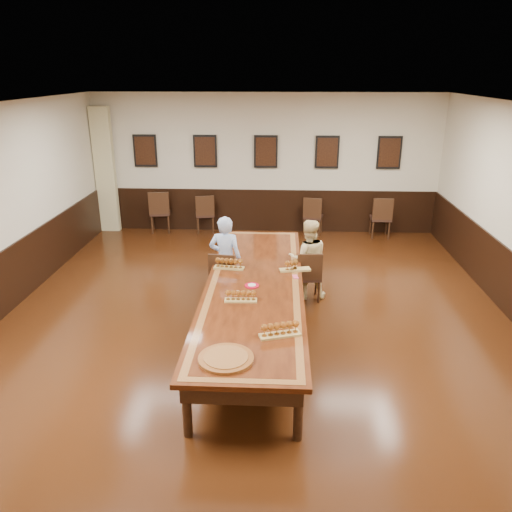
# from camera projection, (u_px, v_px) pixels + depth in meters

# --- Properties ---
(floor) EXTENTS (8.00, 10.00, 0.02)m
(floor) POSITION_uv_depth(u_px,v_px,m) (254.00, 331.00, 7.47)
(floor) COLOR black
(floor) RESTS_ON ground
(ceiling) EXTENTS (8.00, 10.00, 0.02)m
(ceiling) POSITION_uv_depth(u_px,v_px,m) (254.00, 107.00, 6.34)
(ceiling) COLOR white
(ceiling) RESTS_ON floor
(wall_back) EXTENTS (8.00, 0.02, 3.20)m
(wall_back) POSITION_uv_depth(u_px,v_px,m) (266.00, 164.00, 11.59)
(wall_back) COLOR beige
(wall_back) RESTS_ON floor
(chair_man) EXTENTS (0.48, 0.51, 0.92)m
(chair_man) POSITION_uv_depth(u_px,v_px,m) (225.00, 277.00, 8.20)
(chair_man) COLOR black
(chair_man) RESTS_ON floor
(chair_woman) EXTENTS (0.45, 0.48, 0.87)m
(chair_woman) POSITION_uv_depth(u_px,v_px,m) (308.00, 275.00, 8.34)
(chair_woman) COLOR black
(chair_woman) RESTS_ON floor
(spare_chair_a) EXTENTS (0.55, 0.58, 1.01)m
(spare_chair_a) POSITION_uv_depth(u_px,v_px,m) (160.00, 211.00, 11.87)
(spare_chair_a) COLOR black
(spare_chair_a) RESTS_ON floor
(spare_chair_b) EXTENTS (0.52, 0.55, 0.92)m
(spare_chair_b) POSITION_uv_depth(u_px,v_px,m) (205.00, 213.00, 11.87)
(spare_chair_b) COLOR black
(spare_chair_b) RESTS_ON floor
(spare_chair_c) EXTENTS (0.51, 0.54, 0.91)m
(spare_chair_c) POSITION_uv_depth(u_px,v_px,m) (313.00, 215.00, 11.71)
(spare_chair_c) COLOR black
(spare_chair_c) RESTS_ON floor
(spare_chair_d) EXTENTS (0.46, 0.50, 0.96)m
(spare_chair_d) POSITION_uv_depth(u_px,v_px,m) (381.00, 217.00, 11.48)
(spare_chair_d) COLOR black
(spare_chair_d) RESTS_ON floor
(person_man) EXTENTS (0.57, 0.41, 1.47)m
(person_man) POSITION_uv_depth(u_px,v_px,m) (225.00, 259.00, 8.20)
(person_man) COLOR #527ECD
(person_man) RESTS_ON floor
(person_woman) EXTENTS (0.72, 0.58, 1.37)m
(person_woman) POSITION_uv_depth(u_px,v_px,m) (308.00, 259.00, 8.34)
(person_woman) COLOR beige
(person_woman) RESTS_ON floor
(pink_phone) EXTENTS (0.10, 0.15, 0.01)m
(pink_phone) POSITION_uv_depth(u_px,v_px,m) (295.00, 277.00, 7.44)
(pink_phone) COLOR #E14B6D
(pink_phone) RESTS_ON conference_table
(curtain) EXTENTS (0.45, 0.18, 2.90)m
(curtain) POSITION_uv_depth(u_px,v_px,m) (105.00, 171.00, 11.64)
(curtain) COLOR tan
(curtain) RESTS_ON floor
(wainscoting) EXTENTS (8.00, 10.00, 1.00)m
(wainscoting) POSITION_uv_depth(u_px,v_px,m) (254.00, 300.00, 7.29)
(wainscoting) COLOR black
(wainscoting) RESTS_ON floor
(conference_table) EXTENTS (1.40, 5.00, 0.76)m
(conference_table) POSITION_uv_depth(u_px,v_px,m) (254.00, 293.00, 7.25)
(conference_table) COLOR #321408
(conference_table) RESTS_ON floor
(posters) EXTENTS (6.14, 0.04, 0.74)m
(posters) POSITION_uv_depth(u_px,v_px,m) (266.00, 152.00, 11.42)
(posters) COLOR black
(posters) RESTS_ON wall_back
(flight_a) EXTENTS (0.48, 0.20, 0.17)m
(flight_a) POSITION_uv_depth(u_px,v_px,m) (229.00, 264.00, 7.73)
(flight_a) COLOR #A18343
(flight_a) RESTS_ON conference_table
(flight_b) EXTENTS (0.50, 0.24, 0.18)m
(flight_b) POSITION_uv_depth(u_px,v_px,m) (294.00, 266.00, 7.66)
(flight_b) COLOR #A18343
(flight_b) RESTS_ON conference_table
(flight_c) EXTENTS (0.44, 0.14, 0.16)m
(flight_c) POSITION_uv_depth(u_px,v_px,m) (241.00, 296.00, 6.64)
(flight_c) COLOR #A18343
(flight_c) RESTS_ON conference_table
(flight_d) EXTENTS (0.51, 0.29, 0.18)m
(flight_d) POSITION_uv_depth(u_px,v_px,m) (280.00, 330.00, 5.77)
(flight_d) COLOR #A18343
(flight_d) RESTS_ON conference_table
(red_plate_grp) EXTENTS (0.21, 0.21, 0.03)m
(red_plate_grp) POSITION_uv_depth(u_px,v_px,m) (252.00, 286.00, 7.12)
(red_plate_grp) COLOR #B00B24
(red_plate_grp) RESTS_ON conference_table
(carved_platter) EXTENTS (0.63, 0.63, 0.05)m
(carved_platter) POSITION_uv_depth(u_px,v_px,m) (226.00, 358.00, 5.31)
(carved_platter) COLOR #603013
(carved_platter) RESTS_ON conference_table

